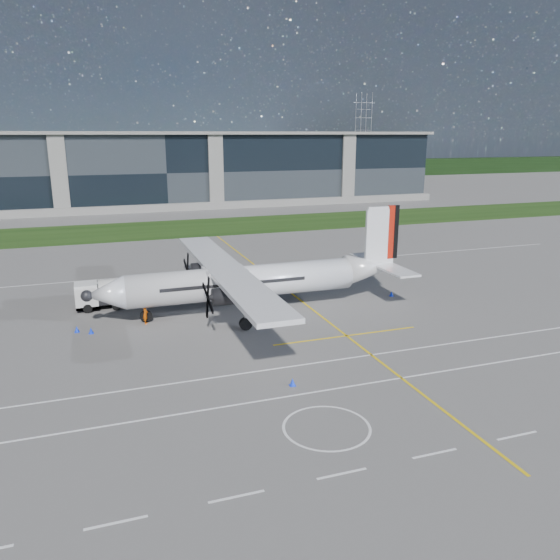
% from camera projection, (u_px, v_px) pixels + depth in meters
% --- Properties ---
extents(ground, '(400.00, 400.00, 0.00)m').
position_uv_depth(ground, '(197.00, 236.00, 83.24)').
color(ground, '#5E5B59').
rests_on(ground, ground).
extents(grass_strip, '(400.00, 18.00, 0.04)m').
position_uv_depth(grass_strip, '(187.00, 228.00, 90.53)').
color(grass_strip, '#18340E').
rests_on(grass_strip, ground).
extents(terminal_building, '(120.00, 20.00, 15.00)m').
position_uv_depth(terminal_building, '(160.00, 170.00, 117.79)').
color(terminal_building, black).
rests_on(terminal_building, ground).
extents(tree_line, '(400.00, 6.00, 6.00)m').
position_uv_depth(tree_line, '(137.00, 173.00, 173.70)').
color(tree_line, black).
rests_on(tree_line, ground).
extents(pylon_east, '(9.00, 4.60, 30.00)m').
position_uv_depth(pylon_east, '(363.00, 134.00, 206.64)').
color(pylon_east, gray).
rests_on(pylon_east, ground).
extents(yellow_taxiway_centerline, '(0.20, 70.00, 0.01)m').
position_uv_depth(yellow_taxiway_centerline, '(279.00, 284.00, 56.82)').
color(yellow_taxiway_centerline, yellow).
rests_on(yellow_taxiway_centerline, ground).
extents(white_lane_line, '(90.00, 0.15, 0.01)m').
position_uv_depth(white_lane_line, '(359.00, 385.00, 33.97)').
color(white_lane_line, white).
rests_on(white_lane_line, ground).
extents(turboprop_aircraft, '(28.15, 29.19, 8.76)m').
position_uv_depth(turboprop_aircraft, '(254.00, 262.00, 47.16)').
color(turboprop_aircraft, white).
rests_on(turboprop_aircraft, ground).
extents(fuel_tanker_truck, '(6.95, 2.26, 2.61)m').
position_uv_depth(fuel_tanker_truck, '(108.00, 294.00, 48.78)').
color(fuel_tanker_truck, white).
rests_on(fuel_tanker_truck, ground).
extents(baggage_tug, '(3.14, 1.88, 1.88)m').
position_uv_depth(baggage_tug, '(108.00, 294.00, 49.92)').
color(baggage_tug, silver).
rests_on(baggage_tug, ground).
extents(ground_crew_person, '(0.70, 0.89, 1.96)m').
position_uv_depth(ground_crew_person, '(145.00, 312.00, 44.68)').
color(ground_crew_person, '#F25907').
rests_on(ground_crew_person, ground).
extents(safety_cone_tail, '(0.36, 0.36, 0.50)m').
position_uv_depth(safety_cone_tail, '(392.00, 294.00, 52.51)').
color(safety_cone_tail, '#0E32F1').
rests_on(safety_cone_tail, ground).
extents(safety_cone_fwd, '(0.36, 0.36, 0.50)m').
position_uv_depth(safety_cone_fwd, '(77.00, 329.00, 42.94)').
color(safety_cone_fwd, '#0E32F1').
rests_on(safety_cone_fwd, ground).
extents(safety_cone_portwing, '(0.36, 0.36, 0.50)m').
position_uv_depth(safety_cone_portwing, '(292.00, 382.00, 33.81)').
color(safety_cone_portwing, '#0E32F1').
rests_on(safety_cone_portwing, ground).
extents(safety_cone_nose_port, '(0.36, 0.36, 0.50)m').
position_uv_depth(safety_cone_nose_port, '(91.00, 330.00, 42.66)').
color(safety_cone_nose_port, '#0E32F1').
rests_on(safety_cone_nose_port, ground).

